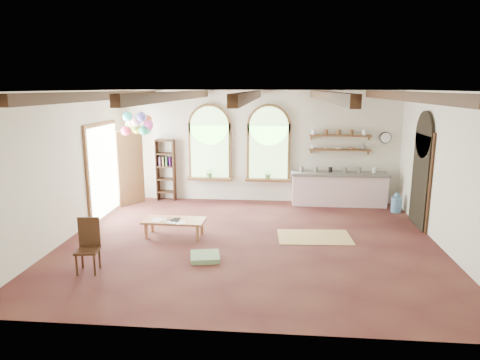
# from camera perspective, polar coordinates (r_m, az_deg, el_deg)

# --- Properties ---
(floor) EXTENTS (8.00, 8.00, 0.00)m
(floor) POSITION_cam_1_polar(r_m,az_deg,el_deg) (9.35, 1.31, -8.22)
(floor) COLOR #592E24
(floor) RESTS_ON ground
(ceiling_beams) EXTENTS (6.20, 6.80, 0.18)m
(ceiling_beams) POSITION_cam_1_polar(r_m,az_deg,el_deg) (8.76, 1.41, 11.14)
(ceiling_beams) COLOR #3A2212
(ceiling_beams) RESTS_ON ceiling
(window_left) EXTENTS (1.30, 0.28, 2.20)m
(window_left) POSITION_cam_1_polar(r_m,az_deg,el_deg) (12.43, -4.05, 4.65)
(window_left) COLOR brown
(window_left) RESTS_ON floor
(window_right) EXTENTS (1.30, 0.28, 2.20)m
(window_right) POSITION_cam_1_polar(r_m,az_deg,el_deg) (12.28, 3.83, 4.55)
(window_right) COLOR brown
(window_right) RESTS_ON floor
(left_doorway) EXTENTS (0.10, 1.90, 2.50)m
(left_doorway) POSITION_cam_1_polar(r_m,az_deg,el_deg) (11.66, -17.78, 1.19)
(left_doorway) COLOR brown
(left_doorway) RESTS_ON floor
(right_doorway) EXTENTS (0.10, 1.30, 2.40)m
(right_doorway) POSITION_cam_1_polar(r_m,az_deg,el_deg) (11.00, 22.90, -0.11)
(right_doorway) COLOR black
(right_doorway) RESTS_ON floor
(kitchen_counter) EXTENTS (2.68, 0.62, 0.94)m
(kitchen_counter) POSITION_cam_1_polar(r_m,az_deg,el_deg) (12.38, 13.02, -1.11)
(kitchen_counter) COLOR beige
(kitchen_counter) RESTS_ON floor
(wall_shelf_lower) EXTENTS (1.70, 0.24, 0.04)m
(wall_shelf_lower) POSITION_cam_1_polar(r_m,az_deg,el_deg) (12.36, 13.15, 3.93)
(wall_shelf_lower) COLOR brown
(wall_shelf_lower) RESTS_ON wall_back
(wall_shelf_upper) EXTENTS (1.70, 0.24, 0.04)m
(wall_shelf_upper) POSITION_cam_1_polar(r_m,az_deg,el_deg) (12.31, 13.24, 5.77)
(wall_shelf_upper) COLOR brown
(wall_shelf_upper) RESTS_ON wall_back
(wall_clock) EXTENTS (0.32, 0.04, 0.32)m
(wall_clock) POSITION_cam_1_polar(r_m,az_deg,el_deg) (12.62, 18.83, 5.37)
(wall_clock) COLOR black
(wall_clock) RESTS_ON wall_back
(bookshelf) EXTENTS (0.53, 0.32, 1.80)m
(bookshelf) POSITION_cam_1_polar(r_m,az_deg,el_deg) (12.72, -9.87, 1.33)
(bookshelf) COLOR #3A2212
(bookshelf) RESTS_ON floor
(coffee_table) EXTENTS (1.37, 0.67, 0.39)m
(coffee_table) POSITION_cam_1_polar(r_m,az_deg,el_deg) (9.69, -8.76, -5.49)
(coffee_table) COLOR tan
(coffee_table) RESTS_ON floor
(side_chair) EXTENTS (0.43, 0.43, 0.98)m
(side_chair) POSITION_cam_1_polar(r_m,az_deg,el_deg) (8.30, -19.57, -9.60)
(side_chair) COLOR #3A2212
(side_chair) RESTS_ON floor
(floor_mat) EXTENTS (1.66, 1.09, 0.02)m
(floor_mat) POSITION_cam_1_polar(r_m,az_deg,el_deg) (9.74, 9.89, -7.50)
(floor_mat) COLOR tan
(floor_mat) RESTS_ON floor
(floor_cushion) EXTENTS (0.66, 0.66, 0.10)m
(floor_cushion) POSITION_cam_1_polar(r_m,az_deg,el_deg) (8.46, -4.68, -10.17)
(floor_cushion) COLOR #6E9164
(floor_cushion) RESTS_ON floor
(water_jug_a) EXTENTS (0.27, 0.27, 0.53)m
(water_jug_a) POSITION_cam_1_polar(r_m,az_deg,el_deg) (12.17, 20.12, -2.99)
(water_jug_a) COLOR #5182AD
(water_jug_a) RESTS_ON floor
(water_jug_b) EXTENTS (0.33, 0.33, 0.64)m
(water_jug_b) POSITION_cam_1_polar(r_m,az_deg,el_deg) (12.61, 17.48, -2.06)
(water_jug_b) COLOR #5182AD
(water_jug_b) RESTS_ON floor
(balloon_cluster) EXTENTS (0.84, 0.91, 1.16)m
(balloon_cluster) POSITION_cam_1_polar(r_m,az_deg,el_deg) (11.68, -13.39, 7.32)
(balloon_cluster) COLOR white
(balloon_cluster) RESTS_ON floor
(table_book) EXTENTS (0.21, 0.25, 0.02)m
(table_book) POSITION_cam_1_polar(r_m,az_deg,el_deg) (9.74, -9.81, -5.09)
(table_book) COLOR olive
(table_book) RESTS_ON coffee_table
(tablet) EXTENTS (0.20, 0.28, 0.01)m
(tablet) POSITION_cam_1_polar(r_m,az_deg,el_deg) (9.65, -8.56, -5.24)
(tablet) COLOR black
(tablet) RESTS_ON coffee_table
(potted_plant_left) EXTENTS (0.27, 0.23, 0.30)m
(potted_plant_left) POSITION_cam_1_polar(r_m,az_deg,el_deg) (12.46, -4.07, 1.02)
(potted_plant_left) COLOR #598C4C
(potted_plant_left) RESTS_ON window_left
(potted_plant_right) EXTENTS (0.27, 0.23, 0.30)m
(potted_plant_right) POSITION_cam_1_polar(r_m,az_deg,el_deg) (12.30, 3.77, 0.88)
(potted_plant_right) COLOR #598C4C
(potted_plant_right) RESTS_ON window_right
(shelf_cup_a) EXTENTS (0.12, 0.10, 0.10)m
(shelf_cup_a) POSITION_cam_1_polar(r_m,az_deg,el_deg) (12.27, 9.68, 4.34)
(shelf_cup_a) COLOR white
(shelf_cup_a) RESTS_ON wall_shelf_lower
(shelf_cup_b) EXTENTS (0.10, 0.10, 0.09)m
(shelf_cup_b) POSITION_cam_1_polar(r_m,az_deg,el_deg) (12.30, 11.31, 4.29)
(shelf_cup_b) COLOR beige
(shelf_cup_b) RESTS_ON wall_shelf_lower
(shelf_bowl_a) EXTENTS (0.22, 0.22, 0.05)m
(shelf_bowl_a) POSITION_cam_1_polar(r_m,az_deg,el_deg) (12.35, 12.93, 4.15)
(shelf_bowl_a) COLOR beige
(shelf_bowl_a) RESTS_ON wall_shelf_lower
(shelf_bowl_b) EXTENTS (0.20, 0.20, 0.06)m
(shelf_bowl_b) POSITION_cam_1_polar(r_m,az_deg,el_deg) (12.40, 14.53, 4.12)
(shelf_bowl_b) COLOR #8C664C
(shelf_bowl_b) RESTS_ON wall_shelf_lower
(shelf_vase) EXTENTS (0.18, 0.18, 0.19)m
(shelf_vase) POSITION_cam_1_polar(r_m,az_deg,el_deg) (12.45, 16.14, 4.36)
(shelf_vase) COLOR slate
(shelf_vase) RESTS_ON wall_shelf_lower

